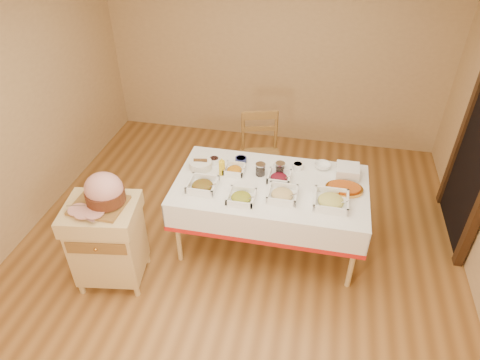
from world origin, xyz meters
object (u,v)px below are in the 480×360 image
dining_table (270,197)px  mustard_bottle (222,167)px  preserve_jar_left (260,170)px  plate_stack (347,171)px  ham_on_board (103,192)px  preserve_jar_right (280,169)px  butcher_cart (107,239)px  bread_basket (201,165)px  dining_chair (260,155)px  brass_platter (344,188)px

dining_table → mustard_bottle: bearing=173.1°
preserve_jar_left → plate_stack: 0.84m
ham_on_board → plate_stack: ham_on_board is taller
dining_table → preserve_jar_right: (0.06, 0.19, 0.22)m
butcher_cart → bread_basket: (0.63, 0.88, 0.31)m
dining_chair → preserve_jar_left: dining_chair is taller
dining_table → ham_on_board: 1.55m
dining_chair → ham_on_board: ham_on_board is taller
preserve_jar_right → plate_stack: bearing=8.6°
butcher_cart → preserve_jar_left: 1.55m
dining_table → bread_basket: bread_basket is taller
ham_on_board → butcher_cart: bearing=-142.0°
ham_on_board → bread_basket: 1.05m
dining_chair → preserve_jar_right: (0.30, -0.68, 0.31)m
butcher_cart → bread_basket: 1.13m
preserve_jar_right → plate_stack: preserve_jar_right is taller
dining_table → bread_basket: (-0.72, 0.12, 0.20)m
mustard_bottle → brass_platter: (1.17, -0.02, -0.06)m
dining_table → dining_chair: (-0.24, 0.87, -0.09)m
mustard_bottle → preserve_jar_right: bearing=13.1°
brass_platter → dining_table: bearing=-176.4°
dining_table → preserve_jar_left: preserve_jar_left is taller
preserve_jar_left → mustard_bottle: mustard_bottle is taller
dining_chair → bread_basket: bearing=-122.9°
dining_chair → brass_platter: dining_chair is taller
dining_chair → plate_stack: 1.15m
dining_chair → mustard_bottle: dining_chair is taller
bread_basket → brass_platter: bread_basket is taller
butcher_cart → brass_platter: size_ratio=2.50×
dining_table → plate_stack: (0.70, 0.29, 0.21)m
dining_chair → plate_stack: bearing=-31.7°
butcher_cart → mustard_bottle: mustard_bottle is taller
preserve_jar_left → plate_stack: bearing=10.7°
preserve_jar_left → mustard_bottle: bearing=-169.3°
preserve_jar_right → brass_platter: (0.62, -0.15, -0.03)m
dining_chair → mustard_bottle: 0.91m
brass_platter → bread_basket: bearing=176.9°
ham_on_board → mustard_bottle: ham_on_board is taller
brass_platter → plate_stack: bearing=84.6°
butcher_cart → brass_platter: butcher_cart is taller
mustard_bottle → brass_platter: 1.17m
dining_table → butcher_cart: size_ratio=2.09×
preserve_jar_right → plate_stack: 0.65m
dining_chair → brass_platter: (0.92, -0.83, 0.27)m
bread_basket → dining_chair: bearing=57.1°
ham_on_board → brass_platter: size_ratio=1.32×
bread_basket → dining_table: bearing=-9.3°
mustard_bottle → bread_basket: (-0.23, 0.06, -0.04)m
dining_table → mustard_bottle: size_ratio=9.69×
preserve_jar_left → dining_chair: bearing=98.9°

